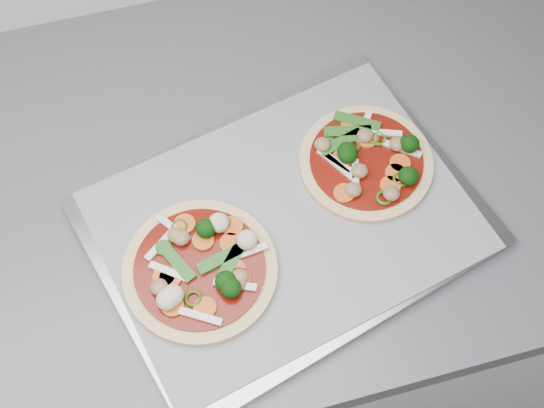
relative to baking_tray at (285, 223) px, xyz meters
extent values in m
cube|color=silver|center=(-0.39, 0.08, -0.48)|extent=(3.60, 0.60, 0.86)
cube|color=#98999E|center=(0.00, 0.00, 0.00)|extent=(0.50, 0.42, 0.01)
cube|color=gray|center=(0.00, 0.00, 0.01)|extent=(0.47, 0.38, 0.00)
cylinder|color=#E1B57B|center=(-0.11, -0.04, 0.01)|extent=(0.23, 0.23, 0.01)
cylinder|color=maroon|center=(-0.11, -0.04, 0.02)|extent=(0.20, 0.20, 0.00)
cylinder|color=orange|center=(-0.07, -0.06, 0.02)|extent=(0.03, 0.03, 0.00)
torus|color=#2B450B|center=(-0.07, 0.01, 0.02)|extent=(0.02, 0.02, 0.00)
cube|color=silver|center=(-0.13, 0.02, 0.02)|extent=(0.03, 0.04, 0.00)
torus|color=#2B450B|center=(-0.12, 0.02, 0.02)|extent=(0.03, 0.03, 0.00)
torus|color=#2B450B|center=(-0.09, 0.01, 0.02)|extent=(0.03, 0.03, 0.00)
ellipsoid|color=olive|center=(-0.16, -0.05, 0.03)|extent=(0.02, 0.02, 0.01)
torus|color=#2B450B|center=(-0.12, -0.07, 0.02)|extent=(0.03, 0.03, 0.00)
cube|color=#236118|center=(-0.13, -0.03, 0.02)|extent=(0.04, 0.06, 0.00)
ellipsoid|color=beige|center=(-0.14, -0.07, 0.03)|extent=(0.03, 0.03, 0.02)
ellipsoid|color=olive|center=(-0.13, 0.00, 0.03)|extent=(0.03, 0.03, 0.01)
cylinder|color=orange|center=(-0.06, 0.00, 0.02)|extent=(0.03, 0.03, 0.00)
ellipsoid|color=olive|center=(-0.07, -0.07, 0.03)|extent=(0.02, 0.02, 0.01)
ellipsoid|color=olive|center=(-0.07, -0.06, 0.03)|extent=(0.02, 0.02, 0.01)
ellipsoid|color=beige|center=(-0.08, 0.01, 0.03)|extent=(0.03, 0.03, 0.02)
ellipsoid|color=#0A3307|center=(-0.09, 0.00, 0.03)|extent=(0.02, 0.02, 0.02)
cube|color=silver|center=(-0.12, -0.09, 0.02)|extent=(0.05, 0.03, 0.00)
ellipsoid|color=#0A3307|center=(-0.08, -0.07, 0.03)|extent=(0.03, 0.03, 0.02)
cylinder|color=orange|center=(-0.11, 0.02, 0.02)|extent=(0.03, 0.03, 0.00)
cube|color=silver|center=(-0.14, -0.04, 0.02)|extent=(0.04, 0.04, 0.00)
cube|color=silver|center=(-0.15, 0.00, 0.02)|extent=(0.04, 0.04, 0.00)
ellipsoid|color=olive|center=(-0.12, 0.00, 0.03)|extent=(0.02, 0.02, 0.01)
cube|color=silver|center=(-0.05, -0.04, 0.02)|extent=(0.05, 0.01, 0.00)
ellipsoid|color=#0A3307|center=(-0.09, -0.07, 0.03)|extent=(0.03, 0.03, 0.02)
cylinder|color=orange|center=(-0.15, -0.04, 0.02)|extent=(0.03, 0.03, 0.00)
cylinder|color=orange|center=(-0.15, -0.07, 0.02)|extent=(0.03, 0.03, 0.00)
cylinder|color=orange|center=(-0.14, -0.04, 0.02)|extent=(0.03, 0.03, 0.00)
cube|color=silver|center=(-0.08, -0.07, 0.02)|extent=(0.05, 0.03, 0.00)
ellipsoid|color=beige|center=(-0.15, -0.07, 0.03)|extent=(0.03, 0.03, 0.02)
cylinder|color=orange|center=(-0.07, -0.02, 0.02)|extent=(0.03, 0.03, 0.00)
ellipsoid|color=beige|center=(-0.05, -0.02, 0.03)|extent=(0.03, 0.03, 0.02)
cylinder|color=orange|center=(-0.07, -0.05, 0.02)|extent=(0.03, 0.03, 0.00)
cube|color=#236118|center=(-0.07, -0.03, 0.02)|extent=(0.05, 0.05, 0.00)
cylinder|color=orange|center=(-0.11, -0.09, 0.02)|extent=(0.03, 0.03, 0.00)
cube|color=#236118|center=(-0.08, -0.04, 0.02)|extent=(0.06, 0.03, 0.00)
torus|color=#2B450B|center=(-0.14, 0.00, 0.02)|extent=(0.02, 0.02, 0.00)
cylinder|color=orange|center=(-0.10, -0.01, 0.02)|extent=(0.03, 0.03, 0.00)
cylinder|color=#E1B57B|center=(0.11, 0.05, 0.01)|extent=(0.19, 0.19, 0.01)
cylinder|color=maroon|center=(0.11, 0.05, 0.02)|extent=(0.16, 0.16, 0.00)
cube|color=#236118|center=(0.09, 0.08, 0.02)|extent=(0.06, 0.03, 0.00)
ellipsoid|color=olive|center=(0.12, -0.01, 0.03)|extent=(0.02, 0.02, 0.01)
ellipsoid|color=olive|center=(0.07, 0.08, 0.03)|extent=(0.02, 0.02, 0.01)
cylinder|color=orange|center=(0.12, 0.07, 0.02)|extent=(0.03, 0.03, 0.00)
torus|color=#2B450B|center=(0.14, 0.07, 0.02)|extent=(0.03, 0.03, 0.00)
cylinder|color=orange|center=(0.15, 0.03, 0.02)|extent=(0.03, 0.03, 0.00)
ellipsoid|color=#0A3307|center=(0.09, 0.06, 0.03)|extent=(0.03, 0.03, 0.02)
cube|color=silver|center=(0.08, 0.04, 0.02)|extent=(0.03, 0.05, 0.00)
cube|color=silver|center=(0.12, 0.09, 0.02)|extent=(0.03, 0.04, 0.00)
cylinder|color=orange|center=(0.13, 0.00, 0.02)|extent=(0.03, 0.03, 0.00)
torus|color=#2B450B|center=(0.12, -0.01, 0.02)|extent=(0.03, 0.03, 0.00)
cube|color=silver|center=(0.16, 0.05, 0.02)|extent=(0.04, 0.04, 0.00)
ellipsoid|color=olive|center=(0.10, 0.03, 0.03)|extent=(0.03, 0.03, 0.01)
ellipsoid|color=#0A3307|center=(0.17, 0.05, 0.03)|extent=(0.03, 0.03, 0.02)
cube|color=silver|center=(0.14, 0.08, 0.02)|extent=(0.05, 0.02, 0.00)
cylinder|color=orange|center=(0.11, 0.10, 0.02)|extent=(0.03, 0.03, 0.00)
ellipsoid|color=#0A3307|center=(0.15, 0.01, 0.03)|extent=(0.03, 0.03, 0.02)
cube|color=silver|center=(0.09, 0.03, 0.02)|extent=(0.02, 0.05, 0.00)
cube|color=silver|center=(0.08, 0.05, 0.02)|extent=(0.03, 0.04, 0.00)
ellipsoid|color=#0A3307|center=(0.09, 0.05, 0.03)|extent=(0.03, 0.03, 0.02)
torus|color=#2B450B|center=(0.10, 0.07, 0.02)|extent=(0.02, 0.02, 0.00)
torus|color=#2B450B|center=(0.13, 0.07, 0.02)|extent=(0.03, 0.03, 0.00)
cube|color=#236118|center=(0.12, 0.10, 0.02)|extent=(0.06, 0.04, 0.00)
ellipsoid|color=olive|center=(0.08, 0.01, 0.03)|extent=(0.02, 0.02, 0.01)
ellipsoid|color=olive|center=(0.12, 0.07, 0.03)|extent=(0.02, 0.02, 0.01)
torus|color=#2B450B|center=(0.08, 0.08, 0.02)|extent=(0.03, 0.03, 0.00)
ellipsoid|color=olive|center=(0.15, 0.05, 0.03)|extent=(0.03, 0.03, 0.01)
cube|color=#236118|center=(0.10, 0.09, 0.02)|extent=(0.06, 0.03, 0.00)
cylinder|color=orange|center=(0.14, 0.02, 0.02)|extent=(0.03, 0.03, 0.00)
cylinder|color=orange|center=(0.09, 0.05, 0.02)|extent=(0.04, 0.04, 0.00)
cylinder|color=orange|center=(0.07, 0.01, 0.02)|extent=(0.03, 0.03, 0.00)
torus|color=#2B450B|center=(0.14, 0.01, 0.02)|extent=(0.03, 0.03, 0.00)
camera|label=1|loc=(-0.12, -0.38, 0.80)|focal=50.00mm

